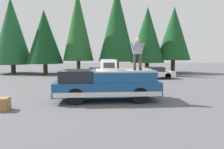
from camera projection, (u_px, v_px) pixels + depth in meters
ground_plane at (93, 100)px, 11.18m from camera, size 90.00×90.00×0.00m
pickup_truck at (107, 84)px, 11.07m from camera, size 2.01×5.54×1.65m
compressor_unit at (109, 65)px, 11.02m from camera, size 0.65×0.84×0.56m
person_on_truck_bed at (138, 53)px, 10.79m from camera, size 0.29×0.72×1.69m
parked_car_white at (153, 73)px, 20.89m from camera, size 1.64×4.10×1.16m
parked_car_maroon at (98, 73)px, 20.80m from camera, size 1.64×4.10×1.16m
wooden_crate at (2, 104)px, 9.16m from camera, size 0.56×0.56×0.56m
conifer_far_left at (174, 34)px, 27.09m from camera, size 4.43×4.43×8.63m
conifer_left at (147, 35)px, 26.44m from camera, size 4.37×4.37×8.48m
conifer_center_left at (117, 25)px, 25.23m from camera, size 4.47×4.47×10.56m
conifer_center_right at (78, 26)px, 25.23m from camera, size 3.75×3.75×10.12m
conifer_right at (44, 37)px, 25.20m from camera, size 4.40×4.40×7.81m
conifer_far_right at (12, 31)px, 25.97m from camera, size 4.74×4.74×9.53m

